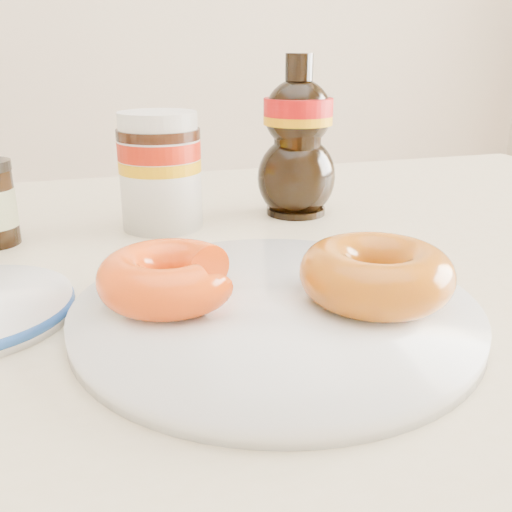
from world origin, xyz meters
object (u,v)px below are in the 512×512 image
object	(u,v)px
plate	(275,310)
nutella_jar	(160,166)
dining_table	(216,342)
syrup_bottle	(297,137)
donut_bitten	(168,277)
donut_whole	(376,273)

from	to	relation	value
plate	nutella_jar	xyz separation A→B (m)	(-0.05, 0.27, 0.06)
dining_table	plate	bearing A→B (deg)	-82.33
syrup_bottle	dining_table	bearing A→B (deg)	-133.05
donut_bitten	syrup_bottle	size ratio (longest dim) A/B	0.56
plate	syrup_bottle	size ratio (longest dim) A/B	1.59
donut_bitten	nutella_jar	xyz separation A→B (m)	(0.03, 0.25, 0.04)
syrup_bottle	donut_whole	bearing A→B (deg)	-99.45
plate	donut_whole	size ratio (longest dim) A/B	2.63
donut_bitten	donut_whole	xyz separation A→B (m)	(0.15, -0.04, 0.00)
donut_bitten	nutella_jar	world-z (taller)	nutella_jar
donut_whole	syrup_bottle	bearing A→B (deg)	80.55
plate	dining_table	bearing A→B (deg)	97.67
plate	donut_bitten	distance (m)	0.09
dining_table	nutella_jar	size ratio (longest dim) A/B	10.59
dining_table	syrup_bottle	size ratio (longest dim) A/B	7.26
dining_table	donut_whole	distance (m)	0.21
nutella_jar	syrup_bottle	distance (m)	0.17
syrup_bottle	nutella_jar	bearing A→B (deg)	-177.14
dining_table	donut_bitten	size ratio (longest dim) A/B	13.01
syrup_bottle	plate	bearing A→B (deg)	-113.84
donut_bitten	syrup_bottle	distance (m)	0.33
dining_table	plate	world-z (taller)	plate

